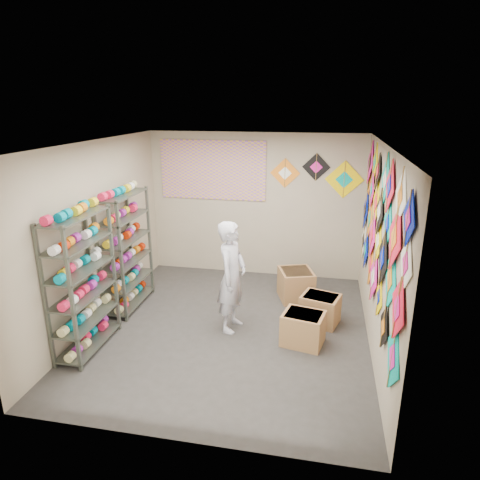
% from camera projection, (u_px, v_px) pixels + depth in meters
% --- Properties ---
extents(ground, '(4.50, 4.50, 0.00)m').
position_uv_depth(ground, '(230.00, 329.00, 6.35)').
color(ground, '#2F2C29').
extents(room_walls, '(4.50, 4.50, 4.50)m').
position_uv_depth(room_walls, '(229.00, 222.00, 5.84)').
color(room_walls, tan).
rests_on(room_walls, ground).
extents(shelf_rack_front, '(0.40, 1.10, 1.90)m').
position_uv_depth(shelf_rack_front, '(82.00, 283.00, 5.59)').
color(shelf_rack_front, '#4C5147').
rests_on(shelf_rack_front, ground).
extents(shelf_rack_back, '(0.40, 1.10, 1.90)m').
position_uv_depth(shelf_rack_back, '(126.00, 251.00, 6.80)').
color(shelf_rack_back, '#4C5147').
rests_on(shelf_rack_back, ground).
extents(string_spools, '(0.12, 2.36, 0.12)m').
position_uv_depth(string_spools, '(106.00, 260.00, 6.17)').
color(string_spools, '#FF1E4F').
rests_on(string_spools, ground).
extents(kite_wall_display, '(0.06, 4.28, 2.08)m').
position_uv_depth(kite_wall_display, '(379.00, 230.00, 5.50)').
color(kite_wall_display, '#00A595').
rests_on(kite_wall_display, room_walls).
extents(back_wall_kites, '(1.66, 0.02, 0.80)m').
position_uv_depth(back_wall_kites, '(320.00, 175.00, 7.62)').
color(back_wall_kites, orange).
rests_on(back_wall_kites, room_walls).
extents(poster, '(2.00, 0.01, 1.10)m').
position_uv_depth(poster, '(213.00, 170.00, 7.96)').
color(poster, '#9453B5').
rests_on(poster, room_walls).
extents(shopkeeper, '(0.73, 0.59, 1.64)m').
position_uv_depth(shopkeeper, '(232.00, 277.00, 6.13)').
color(shopkeeper, silver).
rests_on(shopkeeper, ground).
extents(carton_a, '(0.63, 0.56, 0.46)m').
position_uv_depth(carton_a, '(303.00, 328.00, 5.91)').
color(carton_a, '#9C6A44').
rests_on(carton_a, ground).
extents(carton_b, '(0.65, 0.58, 0.44)m').
position_uv_depth(carton_b, '(320.00, 309.00, 6.47)').
color(carton_b, '#9C6A44').
rests_on(carton_b, ground).
extents(carton_c, '(0.69, 0.72, 0.51)m').
position_uv_depth(carton_c, '(296.00, 285.00, 7.26)').
color(carton_c, '#9C6A44').
rests_on(carton_c, ground).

